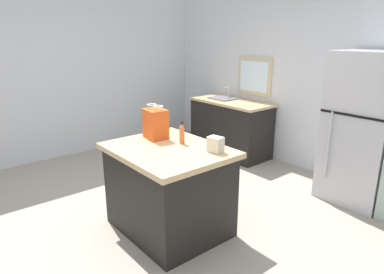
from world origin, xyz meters
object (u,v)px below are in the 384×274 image
Objects in this scene: kitchen_island at (169,189)px; small_box at (215,145)px; refrigerator at (363,129)px; bottle at (182,134)px; shopping_bag at (156,124)px.

small_box reaches higher than kitchen_island.
refrigerator reaches higher than bottle.
small_box is (0.38, 0.26, 0.51)m from kitchen_island.
refrigerator is at bearing 65.35° from bottle.
refrigerator is (0.88, 2.14, 0.43)m from kitchen_island.
small_box is (-0.49, -1.87, 0.07)m from refrigerator.
shopping_bag is 2.41× the size of small_box.
kitchen_island is 0.57m from bottle.
refrigerator is 1.94m from small_box.
kitchen_island is at bearing -84.81° from bottle.
kitchen_island is at bearing -14.82° from shopping_bag.
kitchen_island is 0.69m from shopping_bag.
kitchen_island is 3.31× the size of shopping_bag.
bottle is (-0.02, 0.19, 0.54)m from kitchen_island.
small_box is (0.73, 0.17, -0.08)m from shopping_bag.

